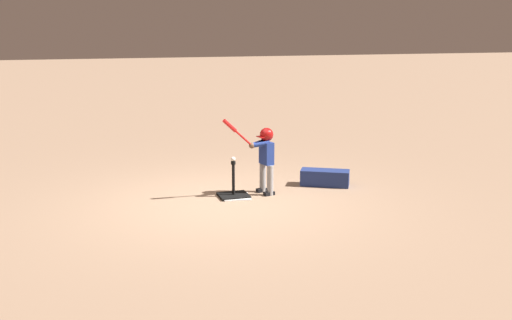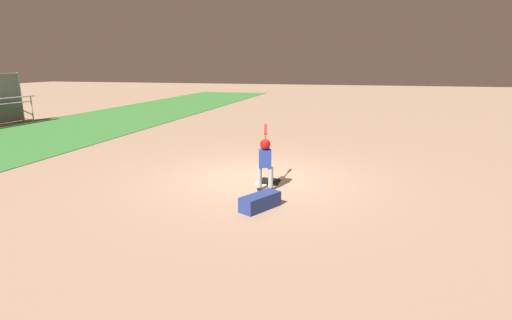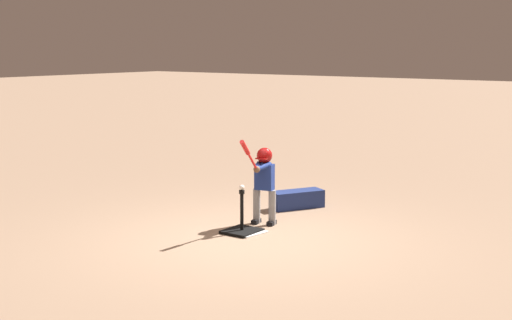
{
  "view_description": "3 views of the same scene",
  "coord_description": "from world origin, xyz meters",
  "px_view_note": "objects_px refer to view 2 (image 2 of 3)",
  "views": [
    {
      "loc": [
        2.21,
        8.83,
        2.74
      ],
      "look_at": [
        -0.62,
        -0.23,
        0.61
      ],
      "focal_mm": 42.0,
      "sensor_mm": 36.0,
      "label": 1
    },
    {
      "loc": [
        -8.8,
        -2.22,
        2.63
      ],
      "look_at": [
        -0.75,
        -0.12,
        0.63
      ],
      "focal_mm": 28.0,
      "sensor_mm": 36.0,
      "label": 2
    },
    {
      "loc": [
        7.33,
        5.47,
        2.55
      ],
      "look_at": [
        -0.93,
        -0.56,
        0.9
      ],
      "focal_mm": 50.0,
      "sensor_mm": 36.0,
      "label": 3
    }
  ],
  "objects_px": {
    "batter_child": "(265,157)",
    "equipment_bag": "(260,202)",
    "baseball": "(270,155)",
    "batting_tee": "(269,179)"
  },
  "relations": [
    {
      "from": "batting_tee",
      "to": "batter_child",
      "type": "bearing_deg",
      "value": -177.43
    },
    {
      "from": "batter_child",
      "to": "equipment_bag",
      "type": "xyz_separation_m",
      "value": [
        -1.18,
        -0.18,
        -0.57
      ]
    },
    {
      "from": "batter_child",
      "to": "baseball",
      "type": "relative_size",
      "value": 17.85
    },
    {
      "from": "batting_tee",
      "to": "equipment_bag",
      "type": "height_order",
      "value": "batting_tee"
    },
    {
      "from": "batter_child",
      "to": "baseball",
      "type": "xyz_separation_m",
      "value": [
        0.54,
        0.02,
        -0.08
      ]
    },
    {
      "from": "batting_tee",
      "to": "batter_child",
      "type": "height_order",
      "value": "batter_child"
    },
    {
      "from": "baseball",
      "to": "equipment_bag",
      "type": "xyz_separation_m",
      "value": [
        -1.72,
        -0.21,
        -0.49
      ]
    },
    {
      "from": "baseball",
      "to": "batter_child",
      "type": "bearing_deg",
      "value": -177.43
    },
    {
      "from": "baseball",
      "to": "equipment_bag",
      "type": "relative_size",
      "value": 0.09
    },
    {
      "from": "batter_child",
      "to": "equipment_bag",
      "type": "relative_size",
      "value": 1.57
    }
  ]
}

